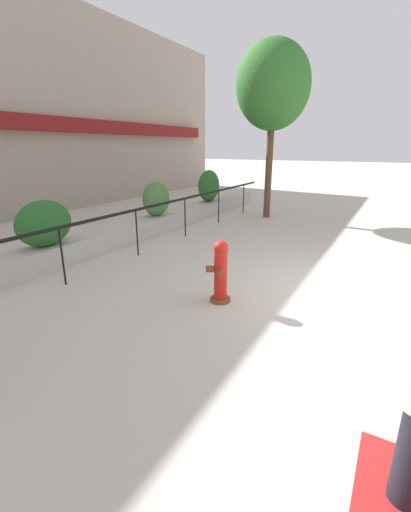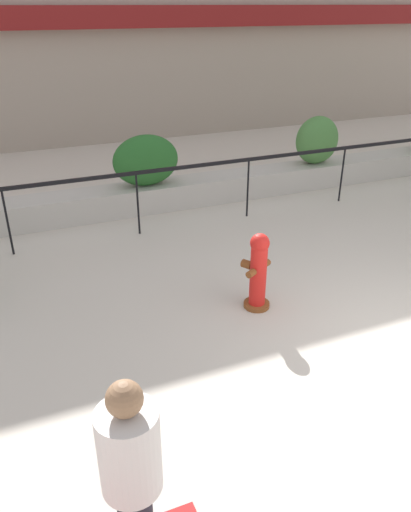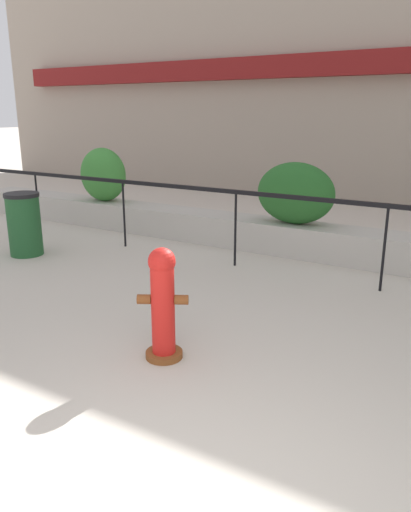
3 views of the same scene
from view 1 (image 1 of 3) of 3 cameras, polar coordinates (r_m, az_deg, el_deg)
The scene contains 8 objects.
ground_plane at distance 6.68m, azimuth 23.19°, elevation -6.16°, with size 120.00×120.00×0.00m, color beige.
planter_wall_low at distance 9.22m, azimuth -16.46°, elevation 2.63°, with size 18.00×0.70×0.50m, color #B7B2A8.
fence_railing_segment at distance 8.31m, azimuth -11.55°, elevation 6.83°, with size 15.00×0.05×1.15m.
hedge_bush_1 at distance 8.04m, azimuth -25.30°, elevation 4.93°, with size 1.29×0.68×0.98m, color #235B23.
hedge_bush_2 at distance 10.70m, azimuth -8.24°, elevation 9.39°, with size 0.99×0.70×1.03m, color #427538.
hedge_bush_3 at distance 13.47m, azimuth 0.56°, elevation 11.61°, with size 1.14×0.70×1.19m, color #235B23.
fire_hydrant at distance 5.75m, azimuth 2.49°, elevation -2.51°, with size 0.48×0.49×1.08m.
street_tree at distance 13.11m, azimuth 11.24°, elevation 25.97°, with size 2.75×2.48×5.95m.
Camera 1 is at (-6.15, -0.47, 2.55)m, focal length 24.00 mm.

